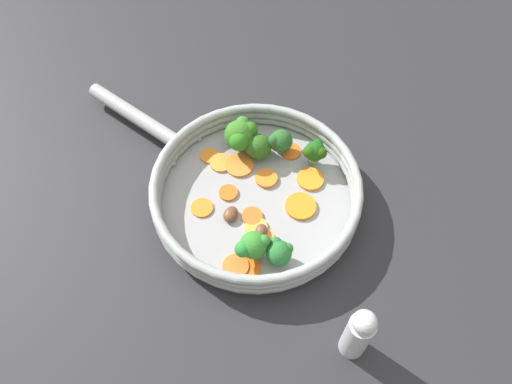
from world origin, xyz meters
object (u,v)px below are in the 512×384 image
(skillet, at_px, (256,200))
(broccoli_floret_2, at_px, (257,147))
(carrot_slice_10, at_px, (239,165))
(carrot_slice_12, at_px, (221,163))
(carrot_slice_5, at_px, (291,151))
(carrot_slice_9, at_px, (228,193))
(carrot_slice_6, at_px, (209,156))
(carrot_slice_4, at_px, (266,178))
(carrot_slice_0, at_px, (256,227))
(carrot_slice_8, at_px, (202,208))
(broccoli_floret_4, at_px, (279,252))
(mushroom_piece_0, at_px, (231,214))
(carrot_slice_2, at_px, (246,269))
(carrot_slice_7, at_px, (310,179))
(mushroom_piece_1, at_px, (261,231))
(broccoli_floret_1, at_px, (253,246))
(broccoli_floret_0, at_px, (280,141))
(carrot_slice_3, at_px, (252,216))
(carrot_slice_1, at_px, (261,239))
(carrot_slice_13, at_px, (301,206))
(broccoli_floret_3, at_px, (315,151))
(broccoli_floret_5, at_px, (241,135))
(carrot_slice_11, at_px, (236,266))
(salt_shaker, at_px, (358,333))

(skillet, relative_size, broccoli_floret_2, 6.63)
(carrot_slice_10, distance_m, carrot_slice_12, 0.03)
(carrot_slice_5, xyz_separation_m, carrot_slice_9, (-0.09, 0.08, -0.00))
(carrot_slice_6, bearing_deg, carrot_slice_4, -106.66)
(carrot_slice_0, xyz_separation_m, carrot_slice_5, (0.15, -0.03, -0.00))
(carrot_slice_8, height_order, broccoli_floret_4, broccoli_floret_4)
(carrot_slice_9, relative_size, mushroom_piece_0, 1.07)
(carrot_slice_12, height_order, mushroom_piece_0, mushroom_piece_0)
(carrot_slice_2, distance_m, broccoli_floret_4, 0.05)
(carrot_slice_7, bearing_deg, mushroom_piece_1, 150.38)
(carrot_slice_9, bearing_deg, carrot_slice_7, -69.12)
(carrot_slice_6, xyz_separation_m, carrot_slice_9, (-0.06, -0.04, 0.00))
(carrot_slice_5, xyz_separation_m, broccoli_floret_1, (-0.19, 0.03, 0.03))
(carrot_slice_0, xyz_separation_m, carrot_slice_2, (-0.07, 0.00, -0.00))
(carrot_slice_12, distance_m, broccoli_floret_0, 0.10)
(carrot_slice_3, height_order, carrot_slice_5, same)
(carrot_slice_7, xyz_separation_m, broccoli_floret_2, (0.03, 0.09, 0.02))
(broccoli_floret_4, bearing_deg, carrot_slice_1, 46.27)
(carrot_slice_3, relative_size, carrot_slice_13, 0.66)
(carrot_slice_5, xyz_separation_m, broccoli_floret_3, (-0.02, -0.04, 0.03))
(broccoli_floret_2, bearing_deg, mushroom_piece_0, 169.92)
(carrot_slice_1, height_order, broccoli_floret_1, broccoli_floret_1)
(carrot_slice_1, xyz_separation_m, broccoli_floret_1, (-0.03, 0.01, 0.03))
(skillet, xyz_separation_m, carrot_slice_6, (0.06, 0.09, 0.01))
(carrot_slice_3, distance_m, carrot_slice_10, 0.09)
(broccoli_floret_4, distance_m, broccoli_floret_5, 0.20)
(carrot_slice_2, bearing_deg, carrot_slice_13, -28.78)
(carrot_slice_5, distance_m, carrot_slice_9, 0.13)
(carrot_slice_2, height_order, carrot_slice_10, carrot_slice_10)
(carrot_slice_2, relative_size, carrot_slice_13, 0.89)
(carrot_slice_11, bearing_deg, broccoli_floret_5, 8.33)
(broccoli_floret_1, bearing_deg, salt_shaker, -124.31)
(carrot_slice_1, xyz_separation_m, carrot_slice_13, (0.06, -0.05, 0.00))
(carrot_slice_7, xyz_separation_m, carrot_slice_8, (-0.08, 0.15, -0.00))
(carrot_slice_7, relative_size, salt_shaker, 0.37)
(carrot_slice_1, height_order, carrot_slice_11, carrot_slice_11)
(carrot_slice_3, distance_m, carrot_slice_9, 0.05)
(carrot_slice_4, xyz_separation_m, salt_shaker, (-0.23, -0.15, 0.04))
(broccoli_floret_3, bearing_deg, broccoli_floret_4, 170.12)
(skillet, relative_size, carrot_slice_3, 9.73)
(carrot_slice_5, height_order, carrot_slice_11, same)
(skillet, relative_size, carrot_slice_5, 9.25)
(carrot_slice_0, relative_size, carrot_slice_8, 1.00)
(carrot_slice_5, xyz_separation_m, carrot_slice_10, (-0.04, 0.08, 0.00))
(carrot_slice_1, distance_m, carrot_slice_2, 0.05)
(broccoli_floret_4, bearing_deg, carrot_slice_8, 62.66)
(carrot_slice_0, bearing_deg, broccoli_floret_4, -138.95)
(carrot_slice_12, bearing_deg, broccoli_floret_4, -142.99)
(broccoli_floret_1, bearing_deg, carrot_slice_13, -31.77)
(carrot_slice_10, distance_m, mushroom_piece_1, 0.13)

